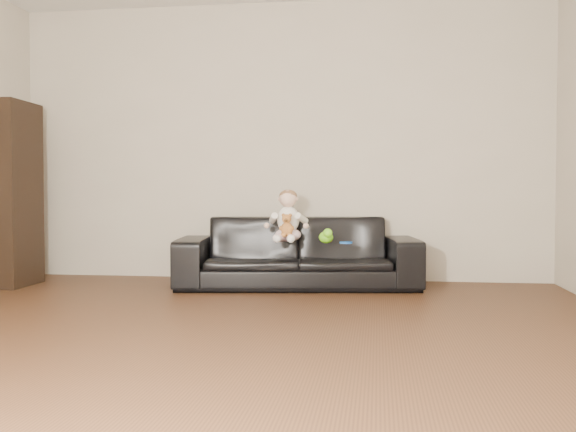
# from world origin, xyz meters

# --- Properties ---
(floor) EXTENTS (5.50, 5.50, 0.00)m
(floor) POSITION_xyz_m (0.00, 0.00, 0.00)
(floor) COLOR #432917
(floor) RESTS_ON ground
(wall_back) EXTENTS (5.00, 0.00, 5.00)m
(wall_back) POSITION_xyz_m (0.00, 2.75, 1.30)
(wall_back) COLOR #B9AF9B
(wall_back) RESTS_ON ground
(sofa) EXTENTS (2.15, 1.07, 0.60)m
(sofa) POSITION_xyz_m (0.24, 2.25, 0.30)
(sofa) COLOR black
(sofa) RESTS_ON floor
(cabinet) EXTENTS (0.42, 0.57, 1.60)m
(cabinet) POSITION_xyz_m (-2.28, 1.96, 0.80)
(cabinet) COLOR black
(cabinet) RESTS_ON floor
(shelf_item) EXTENTS (0.19, 0.26, 0.28)m
(shelf_item) POSITION_xyz_m (-2.26, 1.96, 1.16)
(shelf_item) COLOR silver
(shelf_item) RESTS_ON cabinet
(baby) EXTENTS (0.30, 0.37, 0.44)m
(baby) POSITION_xyz_m (0.17, 2.14, 0.59)
(baby) COLOR silver
(baby) RESTS_ON sofa
(teddy_bear) EXTENTS (0.11, 0.11, 0.19)m
(teddy_bear) POSITION_xyz_m (0.18, 2.00, 0.54)
(teddy_bear) COLOR #AB6B31
(teddy_bear) RESTS_ON sofa
(toy_green) EXTENTS (0.13, 0.15, 0.10)m
(toy_green) POSITION_xyz_m (0.51, 2.02, 0.45)
(toy_green) COLOR #69D719
(toy_green) RESTS_ON sofa
(toy_rattle) EXTENTS (0.06, 0.06, 0.06)m
(toy_rattle) POSITION_xyz_m (0.53, 2.10, 0.43)
(toy_rattle) COLOR red
(toy_rattle) RESTS_ON sofa
(toy_blue_disc) EXTENTS (0.13, 0.13, 0.01)m
(toy_blue_disc) POSITION_xyz_m (0.67, 2.04, 0.40)
(toy_blue_disc) COLOR blue
(toy_blue_disc) RESTS_ON sofa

